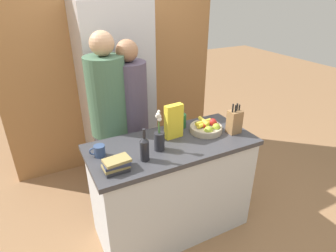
% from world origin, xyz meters
% --- Properties ---
extents(ground_plane, '(14.00, 14.00, 0.00)m').
position_xyz_m(ground_plane, '(0.00, 0.00, 0.00)').
color(ground_plane, '#936B47').
extents(kitchen_island, '(1.41, 0.64, 0.93)m').
position_xyz_m(kitchen_island, '(0.00, 0.00, 0.47)').
color(kitchen_island, silver).
rests_on(kitchen_island, ground_plane).
extents(back_wall_wood, '(2.61, 0.12, 2.60)m').
position_xyz_m(back_wall_wood, '(0.00, 1.50, 1.30)').
color(back_wall_wood, '#9E6B3D').
rests_on(back_wall_wood, ground_plane).
extents(refrigerator, '(0.72, 0.63, 1.99)m').
position_xyz_m(refrigerator, '(-0.11, 1.14, 1.00)').
color(refrigerator, '#B7B7BC').
rests_on(refrigerator, ground_plane).
extents(fruit_bowl, '(0.29, 0.29, 0.11)m').
position_xyz_m(fruit_bowl, '(0.36, 0.04, 0.97)').
color(fruit_bowl, tan).
rests_on(fruit_bowl, kitchen_island).
extents(knife_block, '(0.11, 0.09, 0.28)m').
position_xyz_m(knife_block, '(0.57, -0.08, 1.04)').
color(knife_block, olive).
rests_on(knife_block, kitchen_island).
extents(flower_vase, '(0.08, 0.08, 0.34)m').
position_xyz_m(flower_vase, '(-0.14, -0.05, 1.04)').
color(flower_vase, '#232328').
rests_on(flower_vase, kitchen_island).
extents(cereal_box, '(0.16, 0.07, 0.30)m').
position_xyz_m(cereal_box, '(0.06, 0.08, 1.08)').
color(cereal_box, yellow).
rests_on(cereal_box, kitchen_island).
extents(coffee_mug, '(0.12, 0.09, 0.09)m').
position_xyz_m(coffee_mug, '(-0.59, 0.08, 0.98)').
color(coffee_mug, '#334770').
rests_on(coffee_mug, kitchen_island).
extents(book_stack, '(0.20, 0.14, 0.09)m').
position_xyz_m(book_stack, '(-0.53, -0.16, 0.97)').
color(book_stack, '#232328').
rests_on(book_stack, kitchen_island).
extents(bottle_oil, '(0.07, 0.07, 0.26)m').
position_xyz_m(bottle_oil, '(-0.30, -0.13, 1.03)').
color(bottle_oil, black).
rests_on(bottle_oil, kitchen_island).
extents(bottle_vinegar, '(0.07, 0.07, 0.21)m').
position_xyz_m(bottle_vinegar, '(0.22, 0.22, 1.01)').
color(bottle_vinegar, '#286633').
rests_on(bottle_vinegar, kitchen_island).
extents(person_at_sink, '(0.35, 0.35, 1.78)m').
position_xyz_m(person_at_sink, '(-0.36, 0.56, 1.01)').
color(person_at_sink, '#383842').
rests_on(person_at_sink, ground_plane).
extents(person_in_blue, '(0.33, 0.33, 1.69)m').
position_xyz_m(person_in_blue, '(-0.15, 0.58, 0.96)').
color(person_in_blue, '#383842').
rests_on(person_in_blue, ground_plane).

